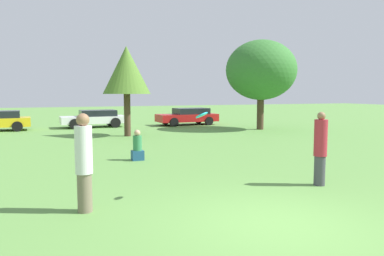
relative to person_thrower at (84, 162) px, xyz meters
The scene contains 9 objects.
ground_plane 3.90m from the person_thrower, 32.57° to the right, with size 120.00×120.00×0.00m, color #5B8E42.
person_thrower is the anchor object (origin of this frame).
person_catcher 5.87m from the person_thrower, ahead, with size 0.33×0.33×1.91m.
frisbee 2.67m from the person_thrower, ahead, with size 0.30×0.27×0.20m.
bystander_sitting 5.76m from the person_thrower, 66.02° to the left, with size 0.42×0.35×1.09m.
tree_1 13.41m from the person_thrower, 74.38° to the left, with size 2.60×2.60×4.93m.
tree_2 18.31m from the person_thrower, 46.73° to the left, with size 4.55×4.55×5.78m.
parked_car_white 18.93m from the person_thrower, 82.33° to the left, with size 4.42×2.13×1.19m.
parked_car_red 20.32m from the person_thrower, 62.94° to the left, with size 4.53×2.13×1.25m.
Camera 1 is at (-3.87, -5.51, 2.39)m, focal length 34.58 mm.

